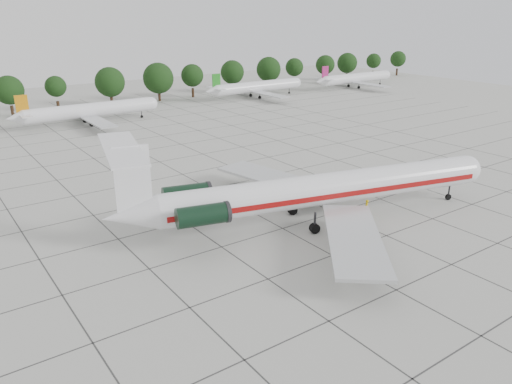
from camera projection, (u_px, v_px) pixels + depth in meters
ground at (283, 228)px, 55.68m from camera, size 260.00×260.00×0.00m
apron_joints at (214, 191)px, 67.17m from camera, size 170.00×170.00×0.02m
main_airliner at (309, 191)px, 55.99m from camera, size 46.00×35.54×10.93m
ground_crew at (366, 208)px, 58.87m from camera, size 0.86×0.84×1.99m
bg_airliner_c at (90, 111)px, 105.88m from camera, size 28.24×27.20×7.40m
bg_airliner_d at (257, 87)px, 138.45m from camera, size 28.24×27.20×7.40m
bg_airliner_e at (356, 78)px, 156.25m from camera, size 28.24×27.20×7.40m
tree_line at (9, 90)px, 112.38m from camera, size 249.86×8.44×10.22m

